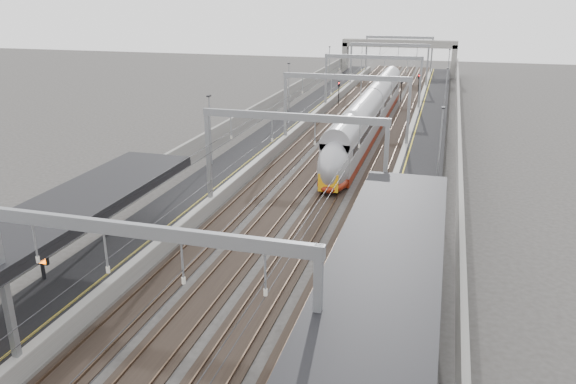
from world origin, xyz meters
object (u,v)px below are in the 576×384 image
Objects in this scene: overbridge at (399,48)px; signal_green at (339,89)px; train at (368,119)px; bench at (418,306)px.

signal_green is (-5.20, -34.14, -2.89)m from overbridge.
signal_green is at bearing 110.91° from train.
signal_green is at bearing 104.53° from bench.
train reaches higher than bench.
overbridge is 0.48× the size of train.
train is at bearing -69.09° from signal_green.
signal_green is (-6.70, 17.54, 0.44)m from train.
train is 28.55× the size of bench.
bench is at bearing -75.47° from signal_green.
bench is (9.36, -90.35, -3.81)m from overbridge.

